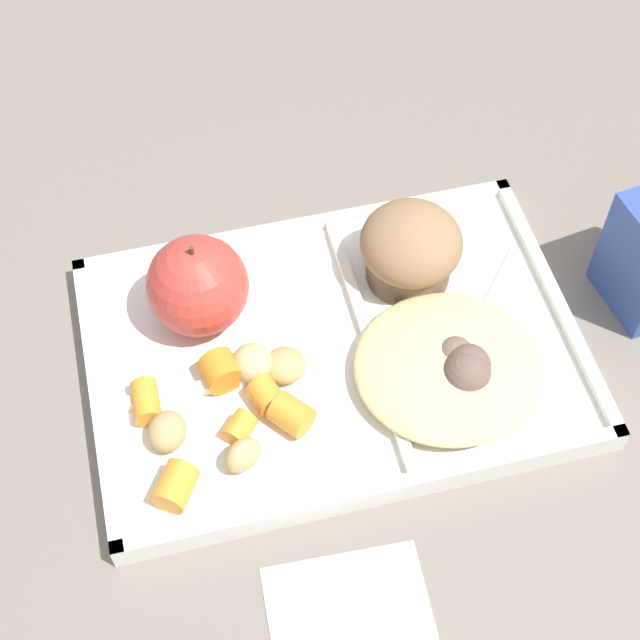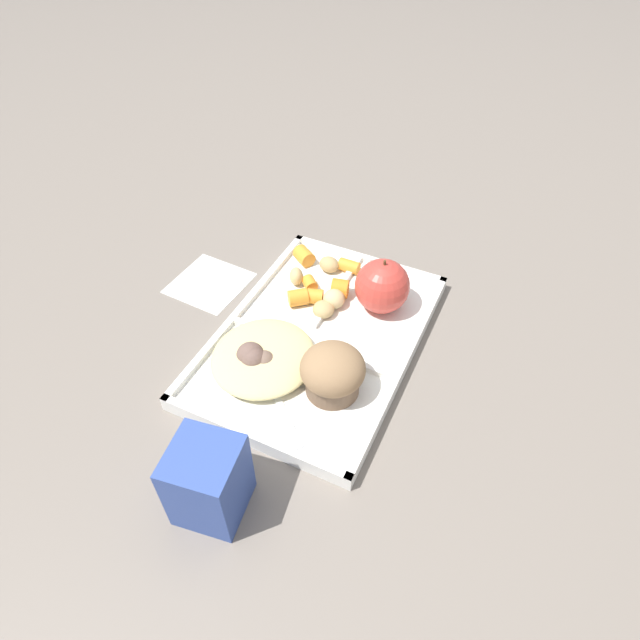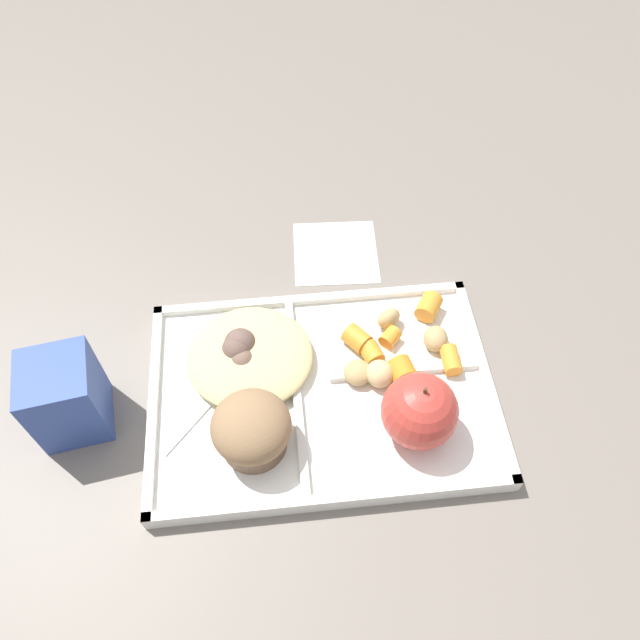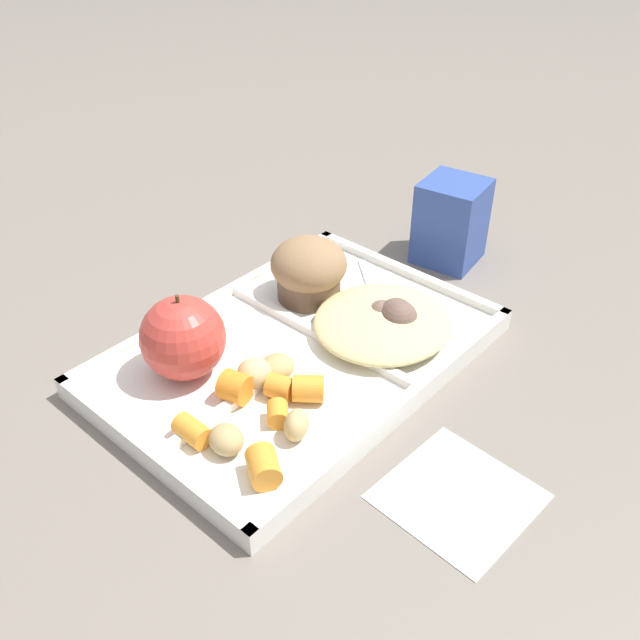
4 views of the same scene
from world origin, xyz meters
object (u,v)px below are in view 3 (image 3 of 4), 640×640
object	(u,v)px
plastic_fork	(220,390)
milk_carton	(66,396)
lunch_tray	(322,393)
bran_muffin	(252,430)
green_apple	(419,411)

from	to	relation	value
plastic_fork	milk_carton	world-z (taller)	milk_carton
plastic_fork	lunch_tray	bearing A→B (deg)	174.47
bran_muffin	milk_carton	bearing A→B (deg)	-16.66
green_apple	plastic_fork	distance (m)	0.22
plastic_fork	bran_muffin	bearing A→B (deg)	117.63
milk_carton	bran_muffin	bearing A→B (deg)	154.75
green_apple	plastic_fork	size ratio (longest dim) A/B	0.66
green_apple	bran_muffin	bearing A→B (deg)	0.00
lunch_tray	milk_carton	size ratio (longest dim) A/B	3.73
lunch_tray	bran_muffin	bearing A→B (deg)	35.82
plastic_fork	green_apple	bearing A→B (deg)	162.04
green_apple	bran_muffin	xyz separation A→B (m)	(0.17, 0.00, -0.01)
lunch_tray	bran_muffin	xyz separation A→B (m)	(0.08, 0.05, 0.04)
bran_muffin	plastic_fork	distance (m)	0.08
lunch_tray	green_apple	world-z (taller)	green_apple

